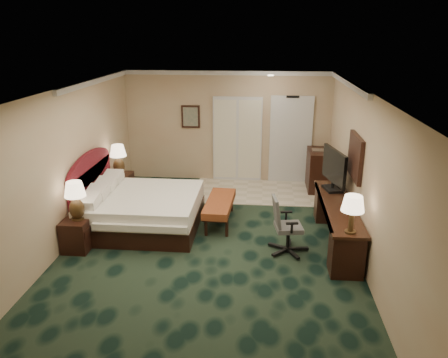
# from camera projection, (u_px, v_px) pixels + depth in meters

# --- Properties ---
(floor) EXTENTS (5.00, 7.50, 0.00)m
(floor) POSITION_uv_depth(u_px,v_px,m) (209.00, 248.00, 7.60)
(floor) COLOR black
(floor) RESTS_ON ground
(ceiling) EXTENTS (5.00, 7.50, 0.00)m
(ceiling) POSITION_uv_depth(u_px,v_px,m) (208.00, 92.00, 6.73)
(ceiling) COLOR white
(ceiling) RESTS_ON wall_back
(wall_back) EXTENTS (5.00, 0.00, 2.70)m
(wall_back) POSITION_uv_depth(u_px,v_px,m) (227.00, 127.00, 10.70)
(wall_back) COLOR tan
(wall_back) RESTS_ON ground
(wall_front) EXTENTS (5.00, 0.00, 2.70)m
(wall_front) POSITION_uv_depth(u_px,v_px,m) (153.00, 316.00, 3.63)
(wall_front) COLOR tan
(wall_front) RESTS_ON ground
(wall_left) EXTENTS (0.00, 7.50, 2.70)m
(wall_left) POSITION_uv_depth(u_px,v_px,m) (62.00, 171.00, 7.38)
(wall_left) COLOR tan
(wall_left) RESTS_ON ground
(wall_right) EXTENTS (0.00, 7.50, 2.70)m
(wall_right) POSITION_uv_depth(u_px,v_px,m) (364.00, 179.00, 6.95)
(wall_right) COLOR tan
(wall_right) RESTS_ON ground
(crown_molding) EXTENTS (5.00, 7.50, 0.10)m
(crown_molding) POSITION_uv_depth(u_px,v_px,m) (208.00, 95.00, 6.74)
(crown_molding) COLOR silver
(crown_molding) RESTS_ON wall_back
(tile_patch) EXTENTS (3.20, 1.70, 0.01)m
(tile_patch) POSITION_uv_depth(u_px,v_px,m) (262.00, 192.00, 10.26)
(tile_patch) COLOR beige
(tile_patch) RESTS_ON ground
(headboard) EXTENTS (0.12, 2.00, 1.40)m
(headboard) POSITION_uv_depth(u_px,v_px,m) (91.00, 187.00, 8.52)
(headboard) COLOR #460C13
(headboard) RESTS_ON ground
(entry_door) EXTENTS (1.02, 0.06, 2.18)m
(entry_door) POSITION_uv_depth(u_px,v_px,m) (291.00, 141.00, 10.64)
(entry_door) COLOR silver
(entry_door) RESTS_ON ground
(closet_doors) EXTENTS (1.20, 0.06, 2.10)m
(closet_doors) POSITION_uv_depth(u_px,v_px,m) (237.00, 140.00, 10.74)
(closet_doors) COLOR beige
(closet_doors) RESTS_ON ground
(wall_art) EXTENTS (0.45, 0.06, 0.55)m
(wall_art) POSITION_uv_depth(u_px,v_px,m) (191.00, 117.00, 10.66)
(wall_art) COLOR #526A5D
(wall_art) RESTS_ON wall_back
(wall_mirror) EXTENTS (0.05, 0.95, 0.75)m
(wall_mirror) POSITION_uv_depth(u_px,v_px,m) (355.00, 157.00, 7.46)
(wall_mirror) COLOR white
(wall_mirror) RESTS_ON wall_right
(bed) EXTENTS (2.08, 1.93, 0.66)m
(bed) POSITION_uv_depth(u_px,v_px,m) (144.00, 211.00, 8.34)
(bed) COLOR white
(bed) RESTS_ON ground
(nightstand_near) EXTENTS (0.44, 0.51, 0.55)m
(nightstand_near) POSITION_uv_depth(u_px,v_px,m) (77.00, 235.00, 7.49)
(nightstand_near) COLOR black
(nightstand_near) RESTS_ON ground
(nightstand_far) EXTENTS (0.48, 0.55, 0.60)m
(nightstand_far) POSITION_uv_depth(u_px,v_px,m) (121.00, 187.00, 9.68)
(nightstand_far) COLOR black
(nightstand_far) RESTS_ON ground
(lamp_near) EXTENTS (0.43, 0.43, 0.67)m
(lamp_near) POSITION_uv_depth(u_px,v_px,m) (76.00, 201.00, 7.32)
(lamp_near) COLOR #30200D
(lamp_near) RESTS_ON nightstand_near
(lamp_far) EXTENTS (0.45, 0.45, 0.67)m
(lamp_far) POSITION_uv_depth(u_px,v_px,m) (119.00, 160.00, 9.47)
(lamp_far) COLOR #30200D
(lamp_far) RESTS_ON nightstand_far
(bed_bench) EXTENTS (0.55, 1.42, 0.47)m
(bed_bench) POSITION_uv_depth(u_px,v_px,m) (220.00, 211.00, 8.55)
(bed_bench) COLOR maroon
(bed_bench) RESTS_ON ground
(desk) EXTENTS (0.55, 2.55, 0.74)m
(desk) POSITION_uv_depth(u_px,v_px,m) (336.00, 224.00, 7.68)
(desk) COLOR black
(desk) RESTS_ON ground
(tv) EXTENTS (0.31, 1.00, 0.79)m
(tv) POSITION_uv_depth(u_px,v_px,m) (334.00, 170.00, 8.12)
(tv) COLOR black
(tv) RESTS_ON desk
(desk_lamp) EXTENTS (0.37, 0.37, 0.60)m
(desk_lamp) POSITION_uv_depth(u_px,v_px,m) (352.00, 214.00, 6.42)
(desk_lamp) COLOR #30200D
(desk_lamp) RESTS_ON desk
(desk_chair) EXTENTS (0.65, 0.62, 0.99)m
(desk_chair) POSITION_uv_depth(u_px,v_px,m) (289.00, 225.00, 7.34)
(desk_chair) COLOR #494949
(desk_chair) RESTS_ON ground
(minibar) EXTENTS (0.50, 0.90, 0.95)m
(minibar) POSITION_uv_depth(u_px,v_px,m) (318.00, 170.00, 10.28)
(minibar) COLOR black
(minibar) RESTS_ON ground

